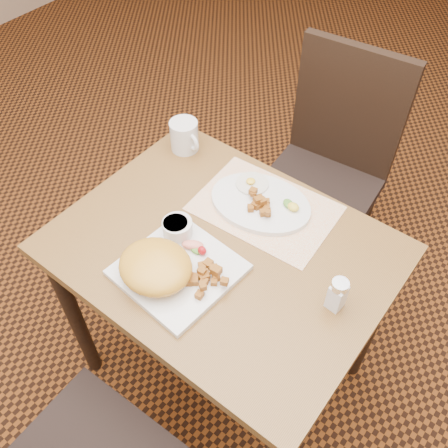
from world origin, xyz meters
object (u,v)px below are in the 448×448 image
(chair_far, at_px, (329,162))
(plate_oval, at_px, (260,203))
(plate_square, at_px, (179,270))
(table, at_px, (223,269))
(salt_shaker, at_px, (337,294))
(coffee_mug, at_px, (185,136))

(chair_far, bearing_deg, plate_oval, 87.65)
(chair_far, height_order, plate_square, chair_far)
(table, height_order, salt_shaker, salt_shaker)
(table, xyz_separation_m, salt_shaker, (0.34, 0.02, 0.16))
(chair_far, distance_m, plate_square, 0.88)
(table, relative_size, chair_far, 0.93)
(salt_shaker, bearing_deg, chair_far, 118.52)
(salt_shaker, height_order, coffee_mug, coffee_mug)
(chair_far, height_order, coffee_mug, chair_far)
(plate_oval, bearing_deg, chair_far, 93.14)
(chair_far, xyz_separation_m, plate_square, (-0.00, -0.85, 0.22))
(salt_shaker, distance_m, coffee_mug, 0.73)
(coffee_mug, bearing_deg, plate_square, -51.26)
(plate_square, height_order, coffee_mug, coffee_mug)
(salt_shaker, relative_size, coffee_mug, 0.83)
(plate_square, bearing_deg, plate_oval, 84.51)
(chair_far, relative_size, salt_shaker, 9.70)
(salt_shaker, bearing_deg, plate_square, -156.84)
(plate_oval, bearing_deg, salt_shaker, -26.08)
(plate_square, distance_m, plate_oval, 0.33)
(chair_far, bearing_deg, salt_shaker, 113.04)
(chair_far, distance_m, coffee_mug, 0.62)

